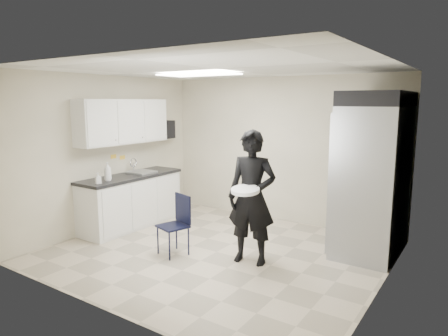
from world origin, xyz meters
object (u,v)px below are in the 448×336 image
Objects in this scene: lower_counter at (131,202)px; man_tuxedo at (252,197)px; commercial_fridge at (373,181)px; folding_chair at (173,226)px.

lower_counter is 1.05× the size of man_tuxedo.
commercial_fridge reaches higher than folding_chair.
commercial_fridge is (3.78, 1.07, 0.62)m from lower_counter.
man_tuxedo is (1.06, 0.39, 0.49)m from folding_chair.
man_tuxedo reaches higher than folding_chair.
folding_chair is 0.46× the size of man_tuxedo.
folding_chair is at bearing -22.60° from lower_counter.
commercial_fridge reaches higher than man_tuxedo.
folding_chair is at bearing -143.54° from commercial_fridge.
lower_counter is 3.98m from commercial_fridge.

